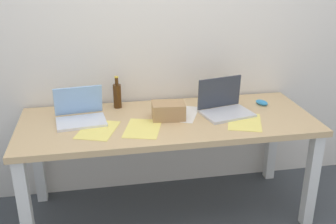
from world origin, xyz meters
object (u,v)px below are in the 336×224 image
at_px(laptop_right, 225,106).
at_px(computer_mouse, 262,102).
at_px(beer_bottle, 117,95).
at_px(desk, 168,131).
at_px(cardboard_box, 168,111).
at_px(laptop_left, 80,114).

bearing_deg(laptop_right, computer_mouse, 18.59).
height_order(laptop_right, beer_bottle, laptop_right).
height_order(desk, computer_mouse, computer_mouse).
height_order(desk, laptop_right, laptop_right).
bearing_deg(desk, cardboard_box, 67.48).
height_order(beer_bottle, cardboard_box, beer_bottle).
relative_size(laptop_left, computer_mouse, 3.37).
height_order(desk, laptop_left, laptop_left).
bearing_deg(laptop_left, desk, -6.98).
bearing_deg(laptop_right, desk, -175.10).
bearing_deg(computer_mouse, laptop_right, 172.95).
bearing_deg(laptop_right, cardboard_box, -176.89).
xyz_separation_m(desk, computer_mouse, (0.71, 0.14, 0.10)).
distance_m(desk, laptop_right, 0.42).
xyz_separation_m(desk, laptop_left, (-0.57, 0.07, 0.13)).
distance_m(beer_bottle, computer_mouse, 1.04).
relative_size(laptop_right, cardboard_box, 1.73).
bearing_deg(desk, beer_bottle, 138.53).
distance_m(desk, cardboard_box, 0.14).
bearing_deg(laptop_left, beer_bottle, 39.06).
distance_m(desk, laptop_left, 0.59).
relative_size(laptop_right, beer_bottle, 1.63).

